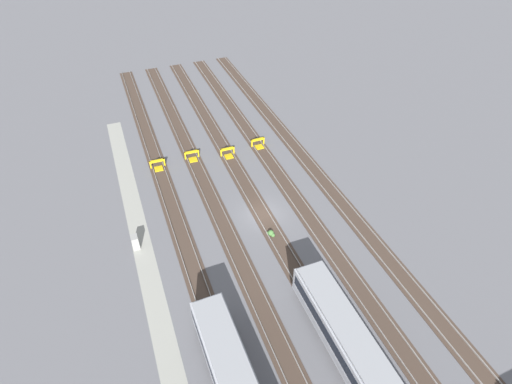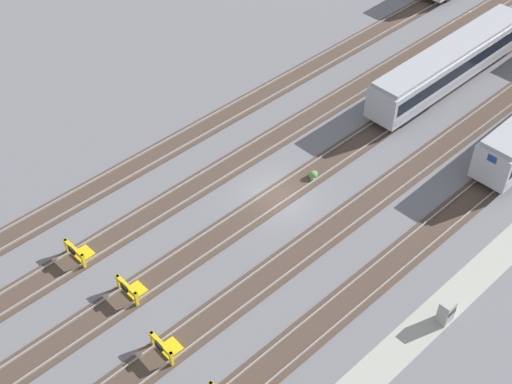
{
  "view_description": "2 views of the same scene",
  "coord_description": "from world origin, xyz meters",
  "px_view_note": "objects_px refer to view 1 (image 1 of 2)",
  "views": [
    {
      "loc": [
        30.38,
        -12.75,
        31.66
      ],
      "look_at": [
        -2.05,
        -0.0,
        1.8
      ],
      "focal_mm": 28.0,
      "sensor_mm": 36.0,
      "label": 1
    },
    {
      "loc": [
        -25.75,
        -24.92,
        34.05
      ],
      "look_at": [
        -2.05,
        -0.0,
        1.8
      ],
      "focal_mm": 50.0,
      "sensor_mm": 36.0,
      "label": 2
    }
  ],
  "objects_px": {
    "bumper_stop_nearest_track": "(158,165)",
    "bumper_stop_far_inner_track": "(258,143)",
    "bumper_stop_near_inner_track": "(192,156)",
    "electrical_cabinet": "(135,242)",
    "bumper_stop_middle_track": "(228,153)",
    "weed_clump": "(271,233)",
    "subway_car_front_row_leftmost": "(361,363)"
  },
  "relations": [
    {
      "from": "weed_clump",
      "to": "bumper_stop_near_inner_track",
      "type": "bearing_deg",
      "value": -165.42
    },
    {
      "from": "bumper_stop_near_inner_track",
      "to": "bumper_stop_far_inner_track",
      "type": "height_order",
      "value": "same"
    },
    {
      "from": "weed_clump",
      "to": "bumper_stop_middle_track",
      "type": "bearing_deg",
      "value": 178.76
    },
    {
      "from": "bumper_stop_nearest_track",
      "to": "weed_clump",
      "type": "distance_m",
      "value": 18.77
    },
    {
      "from": "bumper_stop_near_inner_track",
      "to": "electrical_cabinet",
      "type": "xyz_separation_m",
      "value": [
        13.22,
        -9.47,
        0.29
      ]
    },
    {
      "from": "bumper_stop_near_inner_track",
      "to": "weed_clump",
      "type": "distance_m",
      "value": 17.32
    },
    {
      "from": "bumper_stop_far_inner_track",
      "to": "electrical_cabinet",
      "type": "xyz_separation_m",
      "value": [
        12.79,
        -18.87,
        0.29
      ]
    },
    {
      "from": "bumper_stop_nearest_track",
      "to": "bumper_stop_middle_track",
      "type": "relative_size",
      "value": 1.0
    },
    {
      "from": "bumper_stop_near_inner_track",
      "to": "weed_clump",
      "type": "bearing_deg",
      "value": 14.58
    },
    {
      "from": "bumper_stop_far_inner_track",
      "to": "electrical_cabinet",
      "type": "height_order",
      "value": "electrical_cabinet"
    },
    {
      "from": "bumper_stop_far_inner_track",
      "to": "weed_clump",
      "type": "relative_size",
      "value": 2.18
    },
    {
      "from": "subway_car_front_row_leftmost",
      "to": "bumper_stop_middle_track",
      "type": "height_order",
      "value": "subway_car_front_row_leftmost"
    },
    {
      "from": "bumper_stop_middle_track",
      "to": "weed_clump",
      "type": "xyz_separation_m",
      "value": [
        15.7,
        -0.34,
        -0.27
      ]
    },
    {
      "from": "subway_car_front_row_leftmost",
      "to": "weed_clump",
      "type": "bearing_deg",
      "value": -178.8
    },
    {
      "from": "bumper_stop_nearest_track",
      "to": "bumper_stop_near_inner_track",
      "type": "relative_size",
      "value": 1.0
    },
    {
      "from": "bumper_stop_near_inner_track",
      "to": "bumper_stop_middle_track",
      "type": "height_order",
      "value": "same"
    },
    {
      "from": "bumper_stop_near_inner_track",
      "to": "electrical_cabinet",
      "type": "distance_m",
      "value": 16.26
    },
    {
      "from": "subway_car_front_row_leftmost",
      "to": "electrical_cabinet",
      "type": "relative_size",
      "value": 11.25
    },
    {
      "from": "bumper_stop_middle_track",
      "to": "electrical_cabinet",
      "type": "xyz_separation_m",
      "value": [
        12.16,
        -14.17,
        0.29
      ]
    },
    {
      "from": "bumper_stop_nearest_track",
      "to": "bumper_stop_far_inner_track",
      "type": "xyz_separation_m",
      "value": [
        0.11,
        14.09,
        0.0
      ]
    },
    {
      "from": "subway_car_front_row_leftmost",
      "to": "bumper_stop_far_inner_track",
      "type": "height_order",
      "value": "subway_car_front_row_leftmost"
    },
    {
      "from": "subway_car_front_row_leftmost",
      "to": "bumper_stop_near_inner_track",
      "type": "bearing_deg",
      "value": -171.95
    },
    {
      "from": "bumper_stop_middle_track",
      "to": "bumper_stop_far_inner_track",
      "type": "relative_size",
      "value": 1.0
    },
    {
      "from": "bumper_stop_nearest_track",
      "to": "bumper_stop_far_inner_track",
      "type": "bearing_deg",
      "value": 89.55
    },
    {
      "from": "bumper_stop_far_inner_track",
      "to": "bumper_stop_middle_track",
      "type": "bearing_deg",
      "value": -82.39
    },
    {
      "from": "bumper_stop_middle_track",
      "to": "bumper_stop_far_inner_track",
      "type": "bearing_deg",
      "value": 97.61
    },
    {
      "from": "bumper_stop_nearest_track",
      "to": "electrical_cabinet",
      "type": "height_order",
      "value": "electrical_cabinet"
    },
    {
      "from": "bumper_stop_far_inner_track",
      "to": "weed_clump",
      "type": "height_order",
      "value": "bumper_stop_far_inner_track"
    },
    {
      "from": "bumper_stop_middle_track",
      "to": "electrical_cabinet",
      "type": "height_order",
      "value": "electrical_cabinet"
    },
    {
      "from": "subway_car_front_row_leftmost",
      "to": "bumper_stop_near_inner_track",
      "type": "relative_size",
      "value": 8.97
    },
    {
      "from": "bumper_stop_middle_track",
      "to": "bumper_stop_near_inner_track",
      "type": "bearing_deg",
      "value": -102.7
    },
    {
      "from": "subway_car_front_row_leftmost",
      "to": "bumper_stop_middle_track",
      "type": "relative_size",
      "value": 9.0
    }
  ]
}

